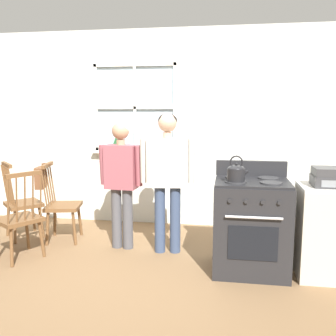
{
  "coord_description": "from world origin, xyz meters",
  "views": [
    {
      "loc": [
        0.94,
        -3.76,
        1.61
      ],
      "look_at": [
        0.31,
        0.13,
        1.0
      ],
      "focal_mm": 40.0,
      "sensor_mm": 36.0,
      "label": 1
    }
  ],
  "objects_px": {
    "person_elderly_left": "(121,174)",
    "kettle": "(236,172)",
    "stove": "(251,225)",
    "handbag": "(41,177)",
    "potted_plant": "(118,145)",
    "stereo": "(331,177)",
    "chair_by_window": "(62,206)",
    "person_teen_center": "(168,169)",
    "chair_center_cluster": "(22,204)",
    "chair_near_wall": "(20,219)",
    "side_counter": "(327,232)"
  },
  "relations": [
    {
      "from": "chair_by_window",
      "to": "stereo",
      "type": "bearing_deg",
      "value": -112.3
    },
    {
      "from": "person_elderly_left",
      "to": "stereo",
      "type": "height_order",
      "value": "person_elderly_left"
    },
    {
      "from": "stove",
      "to": "stereo",
      "type": "bearing_deg",
      "value": -4.37
    },
    {
      "from": "stereo",
      "to": "person_teen_center",
      "type": "bearing_deg",
      "value": 165.98
    },
    {
      "from": "potted_plant",
      "to": "stereo",
      "type": "height_order",
      "value": "potted_plant"
    },
    {
      "from": "chair_by_window",
      "to": "person_elderly_left",
      "type": "relative_size",
      "value": 0.66
    },
    {
      "from": "kettle",
      "to": "stereo",
      "type": "relative_size",
      "value": 0.73
    },
    {
      "from": "side_counter",
      "to": "person_elderly_left",
      "type": "bearing_deg",
      "value": 168.69
    },
    {
      "from": "chair_by_window",
      "to": "kettle",
      "type": "height_order",
      "value": "kettle"
    },
    {
      "from": "chair_by_window",
      "to": "person_elderly_left",
      "type": "distance_m",
      "value": 0.94
    },
    {
      "from": "person_elderly_left",
      "to": "side_counter",
      "type": "height_order",
      "value": "person_elderly_left"
    },
    {
      "from": "person_teen_center",
      "to": "potted_plant",
      "type": "relative_size",
      "value": 4.99
    },
    {
      "from": "handbag",
      "to": "side_counter",
      "type": "bearing_deg",
      "value": -9.18
    },
    {
      "from": "chair_near_wall",
      "to": "stove",
      "type": "xyz_separation_m",
      "value": [
        2.46,
        0.09,
        0.03
      ]
    },
    {
      "from": "chair_by_window",
      "to": "handbag",
      "type": "distance_m",
      "value": 0.43
    },
    {
      "from": "kettle",
      "to": "stereo",
      "type": "bearing_deg",
      "value": 4.97
    },
    {
      "from": "person_teen_center",
      "to": "stereo",
      "type": "relative_size",
      "value": 4.64
    },
    {
      "from": "chair_by_window",
      "to": "chair_near_wall",
      "type": "bearing_deg",
      "value": 151.12
    },
    {
      "from": "person_elderly_left",
      "to": "handbag",
      "type": "bearing_deg",
      "value": 179.88
    },
    {
      "from": "person_teen_center",
      "to": "stove",
      "type": "xyz_separation_m",
      "value": [
        0.9,
        -0.35,
        -0.49
      ]
    },
    {
      "from": "chair_near_wall",
      "to": "chair_center_cluster",
      "type": "relative_size",
      "value": 1.0
    },
    {
      "from": "stove",
      "to": "stereo",
      "type": "relative_size",
      "value": 3.19
    },
    {
      "from": "chair_by_window",
      "to": "handbag",
      "type": "bearing_deg",
      "value": 90.0
    },
    {
      "from": "person_teen_center",
      "to": "side_counter",
      "type": "bearing_deg",
      "value": -20.08
    },
    {
      "from": "kettle",
      "to": "person_teen_center",
      "type": "bearing_deg",
      "value": 146.96
    },
    {
      "from": "chair_center_cluster",
      "to": "stereo",
      "type": "xyz_separation_m",
      "value": [
        3.52,
        -0.6,
        0.55
      ]
    },
    {
      "from": "potted_plant",
      "to": "side_counter",
      "type": "relative_size",
      "value": 0.35
    },
    {
      "from": "chair_by_window",
      "to": "handbag",
      "type": "xyz_separation_m",
      "value": [
        -0.23,
        -0.05,
        0.36
      ]
    },
    {
      "from": "handbag",
      "to": "person_elderly_left",
      "type": "bearing_deg",
      "value": -4.67
    },
    {
      "from": "person_elderly_left",
      "to": "kettle",
      "type": "distance_m",
      "value": 1.4
    },
    {
      "from": "chair_center_cluster",
      "to": "handbag",
      "type": "height_order",
      "value": "same"
    },
    {
      "from": "potted_plant",
      "to": "stereo",
      "type": "xyz_separation_m",
      "value": [
        2.49,
        -1.42,
        -0.14
      ]
    },
    {
      "from": "chair_center_cluster",
      "to": "person_elderly_left",
      "type": "relative_size",
      "value": 0.66
    },
    {
      "from": "stereo",
      "to": "chair_by_window",
      "type": "bearing_deg",
      "value": 168.89
    },
    {
      "from": "potted_plant",
      "to": "handbag",
      "type": "relative_size",
      "value": 1.03
    },
    {
      "from": "stove",
      "to": "side_counter",
      "type": "xyz_separation_m",
      "value": [
        0.72,
        -0.03,
        -0.02
      ]
    },
    {
      "from": "potted_plant",
      "to": "stereo",
      "type": "distance_m",
      "value": 2.87
    },
    {
      "from": "potted_plant",
      "to": "person_elderly_left",
      "type": "bearing_deg",
      "value": -71.38
    },
    {
      "from": "chair_by_window",
      "to": "stereo",
      "type": "distance_m",
      "value": 3.09
    },
    {
      "from": "chair_center_cluster",
      "to": "handbag",
      "type": "distance_m",
      "value": 0.48
    },
    {
      "from": "chair_by_window",
      "to": "stove",
      "type": "distance_m",
      "value": 2.32
    },
    {
      "from": "kettle",
      "to": "handbag",
      "type": "height_order",
      "value": "kettle"
    },
    {
      "from": "stove",
      "to": "handbag",
      "type": "height_order",
      "value": "stove"
    },
    {
      "from": "chair_center_cluster",
      "to": "person_elderly_left",
      "type": "distance_m",
      "value": 1.43
    },
    {
      "from": "chair_center_cluster",
      "to": "potted_plant",
      "type": "distance_m",
      "value": 1.48
    },
    {
      "from": "chair_center_cluster",
      "to": "stereo",
      "type": "relative_size",
      "value": 2.87
    },
    {
      "from": "chair_center_cluster",
      "to": "potted_plant",
      "type": "height_order",
      "value": "potted_plant"
    },
    {
      "from": "chair_center_cluster",
      "to": "kettle",
      "type": "bearing_deg",
      "value": -149.47
    },
    {
      "from": "person_teen_center",
      "to": "side_counter",
      "type": "xyz_separation_m",
      "value": [
        1.62,
        -0.38,
        -0.52
      ]
    },
    {
      "from": "kettle",
      "to": "handbag",
      "type": "xyz_separation_m",
      "value": [
        -2.33,
        0.62,
        -0.22
      ]
    }
  ]
}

